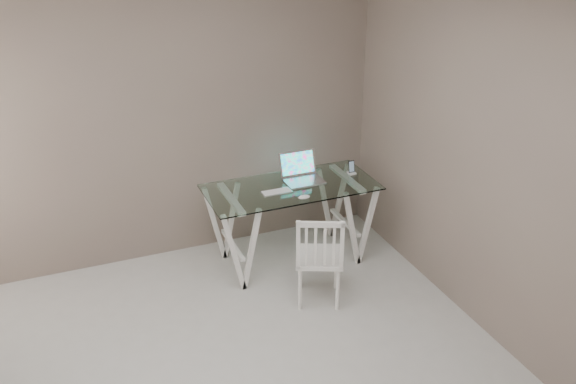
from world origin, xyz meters
The scene contains 7 objects.
room centered at (-0.06, 0.02, 1.72)m, with size 4.50×4.52×2.71m.
desk centered at (1.01, 1.68, 0.38)m, with size 1.50×0.70×0.75m.
chair centered at (0.96, 0.96, 0.45)m, with size 0.49×0.49×0.82m.
laptop centered at (1.15, 1.78, 0.80)m, with size 0.34×0.32×0.23m.
keyboard centered at (0.85, 1.61, 0.75)m, with size 0.26×0.11×0.01m, color silver.
mouse centered at (1.02, 1.40, 0.76)m, with size 0.10×0.06×0.03m, color white.
phone_dock centered at (1.63, 1.72, 0.78)m, with size 0.07×0.07×0.12m.
Camera 1 is at (-0.94, -3.02, 3.09)m, focal length 40.00 mm.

